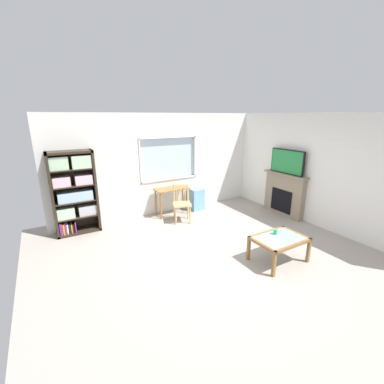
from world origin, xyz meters
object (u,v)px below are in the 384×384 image
(wooden_chair, at_px, (182,203))
(sippy_cup, at_px, (275,232))
(coffee_table, at_px, (279,241))
(tv, at_px, (287,162))
(desk_under_window, at_px, (172,193))
(bookshelf, at_px, (74,191))
(plastic_drawer_unit, at_px, (196,199))
(fireplace, at_px, (284,194))

(wooden_chair, relative_size, sippy_cup, 10.00)
(wooden_chair, relative_size, coffee_table, 0.99)
(tv, bearing_deg, wooden_chair, 159.44)
(desk_under_window, distance_m, coffee_table, 3.05)
(bookshelf, relative_size, tv, 1.87)
(bookshelf, bearing_deg, sippy_cup, -45.13)
(bookshelf, bearing_deg, desk_under_window, -2.70)
(wooden_chair, relative_size, tv, 0.93)
(bookshelf, distance_m, wooden_chair, 2.41)
(wooden_chair, bearing_deg, bookshelf, 164.69)
(bookshelf, height_order, sippy_cup, bookshelf)
(plastic_drawer_unit, xyz_separation_m, sippy_cup, (-0.09, -2.89, 0.20))
(fireplace, bearing_deg, plastic_drawer_unit, 139.55)
(desk_under_window, relative_size, plastic_drawer_unit, 1.49)
(bookshelf, xyz_separation_m, coffee_table, (2.89, -3.08, -0.57))
(desk_under_window, height_order, plastic_drawer_unit, desk_under_window)
(sippy_cup, bearing_deg, fireplace, 37.11)
(fireplace, xyz_separation_m, coffee_table, (-1.88, -1.53, -0.16))
(fireplace, xyz_separation_m, sippy_cup, (-1.84, -1.39, -0.05))
(fireplace, bearing_deg, tv, 180.00)
(fireplace, relative_size, sippy_cup, 13.72)
(coffee_table, bearing_deg, bookshelf, 133.17)
(tv, bearing_deg, coffee_table, -140.58)
(desk_under_window, height_order, coffee_table, desk_under_window)
(coffee_table, distance_m, sippy_cup, 0.18)
(tv, height_order, coffee_table, tv)
(desk_under_window, distance_m, wooden_chair, 0.53)
(plastic_drawer_unit, bearing_deg, wooden_chair, -142.67)
(desk_under_window, distance_m, plastic_drawer_unit, 0.80)
(bookshelf, distance_m, sippy_cup, 4.18)
(fireplace, bearing_deg, coffee_table, -140.85)
(tv, bearing_deg, bookshelf, 161.91)
(wooden_chair, height_order, tv, tv)
(fireplace, bearing_deg, sippy_cup, -142.89)
(bookshelf, bearing_deg, fireplace, -18.02)
(tv, bearing_deg, desk_under_window, 149.79)
(plastic_drawer_unit, distance_m, tv, 2.54)
(wooden_chair, distance_m, fireplace, 2.67)
(fireplace, height_order, tv, tv)
(plastic_drawer_unit, bearing_deg, coffee_table, -92.38)
(wooden_chair, bearing_deg, fireplace, -20.43)
(bookshelf, xyz_separation_m, desk_under_window, (2.27, -0.11, -0.37))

